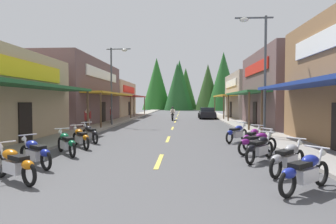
{
  "coord_description": "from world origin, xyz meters",
  "views": [
    {
      "loc": [
        0.86,
        -0.66,
        2.14
      ],
      "look_at": [
        -0.4,
        21.47,
        1.28
      ],
      "focal_mm": 28.86,
      "sensor_mm": 36.0,
      "label": 1
    }
  ],
  "objects_px": {
    "motorcycle_parked_left_4": "(90,133)",
    "pedestrian_browsing": "(111,114)",
    "motorcycle_parked_right_2": "(260,148)",
    "streetlamp_left": "(115,76)",
    "motorcycle_parked_right_3": "(257,142)",
    "parked_car_curbside": "(207,113)",
    "streetlamp_right": "(260,61)",
    "motorcycle_parked_right_0": "(305,171)",
    "motorcycle_parked_right_1": "(288,158)",
    "pedestrian_strolling": "(88,117)",
    "motorcycle_parked_left_2": "(66,143)",
    "motorcycle_parked_left_0": "(15,164)",
    "motorcycle_parked_left_1": "(35,152)",
    "rider_cruising_lead": "(173,115)",
    "motorcycle_parked_right_4": "(253,137)",
    "pedestrian_waiting": "(87,119)",
    "motorcycle_parked_right_5": "(237,133)",
    "motorcycle_parked_left_3": "(81,137)"
  },
  "relations": [
    {
      "from": "streetlamp_left",
      "to": "motorcycle_parked_right_0",
      "type": "relative_size",
      "value": 3.88
    },
    {
      "from": "motorcycle_parked_right_0",
      "to": "pedestrian_waiting",
      "type": "bearing_deg",
      "value": 90.76
    },
    {
      "from": "parked_car_curbside",
      "to": "streetlamp_left",
      "type": "bearing_deg",
      "value": 140.49
    },
    {
      "from": "streetlamp_right",
      "to": "motorcycle_parked_left_0",
      "type": "relative_size",
      "value": 3.66
    },
    {
      "from": "motorcycle_parked_right_1",
      "to": "pedestrian_strolling",
      "type": "distance_m",
      "value": 15.53
    },
    {
      "from": "motorcycle_parked_right_2",
      "to": "pedestrian_strolling",
      "type": "height_order",
      "value": "pedestrian_strolling"
    },
    {
      "from": "motorcycle_parked_right_3",
      "to": "rider_cruising_lead",
      "type": "bearing_deg",
      "value": 71.0
    },
    {
      "from": "streetlamp_right",
      "to": "motorcycle_parked_right_0",
      "type": "height_order",
      "value": "streetlamp_right"
    },
    {
      "from": "motorcycle_parked_right_0",
      "to": "rider_cruising_lead",
      "type": "distance_m",
      "value": 24.37
    },
    {
      "from": "motorcycle_parked_right_3",
      "to": "motorcycle_parked_left_4",
      "type": "xyz_separation_m",
      "value": [
        -7.88,
        2.7,
        0.0
      ]
    },
    {
      "from": "streetlamp_right",
      "to": "parked_car_curbside",
      "type": "height_order",
      "value": "streetlamp_right"
    },
    {
      "from": "streetlamp_right",
      "to": "pedestrian_waiting",
      "type": "relative_size",
      "value": 4.47
    },
    {
      "from": "motorcycle_parked_right_3",
      "to": "motorcycle_parked_right_5",
      "type": "relative_size",
      "value": 1.12
    },
    {
      "from": "motorcycle_parked_left_1",
      "to": "pedestrian_browsing",
      "type": "xyz_separation_m",
      "value": [
        -2.02,
        16.81,
        0.46
      ]
    },
    {
      "from": "motorcycle_parked_right_4",
      "to": "motorcycle_parked_right_5",
      "type": "distance_m",
      "value": 1.84
    },
    {
      "from": "motorcycle_parked_right_3",
      "to": "streetlamp_right",
      "type": "bearing_deg",
      "value": 42.54
    },
    {
      "from": "streetlamp_right",
      "to": "pedestrian_strolling",
      "type": "height_order",
      "value": "streetlamp_right"
    },
    {
      "from": "motorcycle_parked_right_0",
      "to": "parked_car_curbside",
      "type": "relative_size",
      "value": 0.41
    },
    {
      "from": "motorcycle_parked_right_2",
      "to": "motorcycle_parked_right_4",
      "type": "bearing_deg",
      "value": 31.47
    },
    {
      "from": "motorcycle_parked_right_1",
      "to": "parked_car_curbside",
      "type": "bearing_deg",
      "value": 45.71
    },
    {
      "from": "motorcycle_parked_left_2",
      "to": "pedestrian_waiting",
      "type": "relative_size",
      "value": 1.1
    },
    {
      "from": "streetlamp_right",
      "to": "motorcycle_parked_left_4",
      "type": "distance_m",
      "value": 10.05
    },
    {
      "from": "streetlamp_left",
      "to": "rider_cruising_lead",
      "type": "relative_size",
      "value": 3.17
    },
    {
      "from": "pedestrian_waiting",
      "to": "streetlamp_right",
      "type": "bearing_deg",
      "value": -11.25
    },
    {
      "from": "motorcycle_parked_left_4",
      "to": "motorcycle_parked_right_2",
      "type": "bearing_deg",
      "value": -157.37
    },
    {
      "from": "motorcycle_parked_right_2",
      "to": "pedestrian_strolling",
      "type": "distance_m",
      "value": 14.05
    },
    {
      "from": "motorcycle_parked_left_3",
      "to": "rider_cruising_lead",
      "type": "distance_m",
      "value": 18.7
    },
    {
      "from": "motorcycle_parked_right_4",
      "to": "parked_car_curbside",
      "type": "bearing_deg",
      "value": 36.84
    },
    {
      "from": "motorcycle_parked_left_2",
      "to": "parked_car_curbside",
      "type": "bearing_deg",
      "value": -58.86
    },
    {
      "from": "streetlamp_left",
      "to": "streetlamp_right",
      "type": "distance_m",
      "value": 12.9
    },
    {
      "from": "motorcycle_parked_left_2",
      "to": "parked_car_curbside",
      "type": "height_order",
      "value": "parked_car_curbside"
    },
    {
      "from": "streetlamp_right",
      "to": "motorcycle_parked_left_0",
      "type": "height_order",
      "value": "streetlamp_right"
    },
    {
      "from": "pedestrian_strolling",
      "to": "motorcycle_parked_right_0",
      "type": "bearing_deg",
      "value": -129.47
    },
    {
      "from": "motorcycle_parked_right_4",
      "to": "parked_car_curbside",
      "type": "distance_m",
      "value": 21.32
    },
    {
      "from": "motorcycle_parked_right_3",
      "to": "pedestrian_strolling",
      "type": "bearing_deg",
      "value": 108.24
    },
    {
      "from": "motorcycle_parked_right_1",
      "to": "pedestrian_strolling",
      "type": "bearing_deg",
      "value": 86.58
    },
    {
      "from": "streetlamp_left",
      "to": "motorcycle_parked_right_0",
      "type": "xyz_separation_m",
      "value": [
        8.85,
        -16.73,
        -3.87
      ]
    },
    {
      "from": "motorcycle_parked_left_4",
      "to": "pedestrian_browsing",
      "type": "distance_m",
      "value": 11.67
    },
    {
      "from": "motorcycle_parked_left_2",
      "to": "parked_car_curbside",
      "type": "distance_m",
      "value": 24.61
    },
    {
      "from": "motorcycle_parked_left_1",
      "to": "motorcycle_parked_left_3",
      "type": "distance_m",
      "value": 3.67
    },
    {
      "from": "motorcycle_parked_left_1",
      "to": "pedestrian_strolling",
      "type": "height_order",
      "value": "pedestrian_strolling"
    },
    {
      "from": "pedestrian_strolling",
      "to": "rider_cruising_lead",
      "type": "bearing_deg",
      "value": -15.38
    },
    {
      "from": "motorcycle_parked_right_1",
      "to": "motorcycle_parked_right_4",
      "type": "distance_m",
      "value": 4.51
    },
    {
      "from": "motorcycle_parked_right_5",
      "to": "streetlamp_right",
      "type": "bearing_deg",
      "value": -14.97
    },
    {
      "from": "streetlamp_left",
      "to": "motorcycle_parked_right_3",
      "type": "distance_m",
      "value": 15.58
    },
    {
      "from": "motorcycle_parked_right_0",
      "to": "motorcycle_parked_right_3",
      "type": "height_order",
      "value": "same"
    },
    {
      "from": "motorcycle_parked_left_3",
      "to": "motorcycle_parked_left_0",
      "type": "bearing_deg",
      "value": 143.01
    },
    {
      "from": "motorcycle_parked_left_0",
      "to": "motorcycle_parked_left_1",
      "type": "height_order",
      "value": "same"
    },
    {
      "from": "streetlamp_right",
      "to": "motorcycle_parked_left_3",
      "type": "xyz_separation_m",
      "value": [
        -8.98,
        -3.21,
        -3.92
      ]
    },
    {
      "from": "streetlamp_right",
      "to": "motorcycle_parked_right_4",
      "type": "distance_m",
      "value": 4.92
    }
  ]
}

